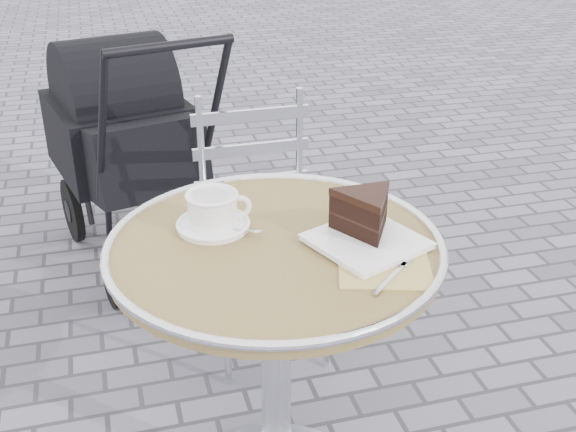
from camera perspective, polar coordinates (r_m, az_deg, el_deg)
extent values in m
cylinder|color=silver|center=(1.73, -0.95, -12.86)|extent=(0.07, 0.07, 0.67)
cylinder|color=#A08157|center=(1.52, -1.05, -2.72)|extent=(0.70, 0.70, 0.03)
torus|color=silver|center=(1.52, -1.05, -2.23)|extent=(0.72, 0.72, 0.02)
cylinder|color=white|center=(1.59, -5.93, -0.77)|extent=(0.16, 0.16, 0.01)
cylinder|color=white|center=(1.57, -6.00, 0.53)|extent=(0.11, 0.11, 0.07)
torus|color=white|center=(1.57, -3.87, 0.73)|extent=(0.06, 0.02, 0.05)
cylinder|color=#CAB786|center=(1.55, -6.05, 1.57)|extent=(0.10, 0.10, 0.01)
cube|color=tan|center=(1.45, 7.60, -3.88)|extent=(0.23, 0.23, 0.00)
cube|color=white|center=(1.51, 6.21, -2.06)|extent=(0.26, 0.26, 0.01)
cylinder|color=silver|center=(2.17, -4.90, -8.74)|extent=(0.02, 0.02, 0.41)
cylinder|color=silver|center=(2.23, 3.09, -7.52)|extent=(0.02, 0.02, 0.41)
cylinder|color=silver|center=(2.43, -6.31, -4.54)|extent=(0.02, 0.02, 0.41)
cylinder|color=silver|center=(2.48, 0.84, -3.57)|extent=(0.02, 0.02, 0.41)
cube|color=silver|center=(2.21, -1.91, -1.27)|extent=(0.37, 0.37, 0.02)
cube|color=black|center=(2.78, -12.19, 4.95)|extent=(0.53, 0.70, 0.38)
cylinder|color=black|center=(2.16, -9.34, 13.11)|extent=(0.39, 0.12, 0.03)
cylinder|color=black|center=(2.66, -13.65, -5.29)|extent=(0.07, 0.17, 0.17)
cylinder|color=black|center=(2.76, -5.74, -3.30)|extent=(0.07, 0.17, 0.17)
cylinder|color=black|center=(3.12, -16.65, 0.44)|extent=(0.09, 0.27, 0.26)
cylinder|color=black|center=(3.21, -9.80, 1.97)|extent=(0.09, 0.27, 0.26)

